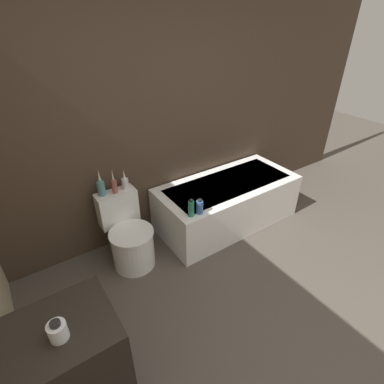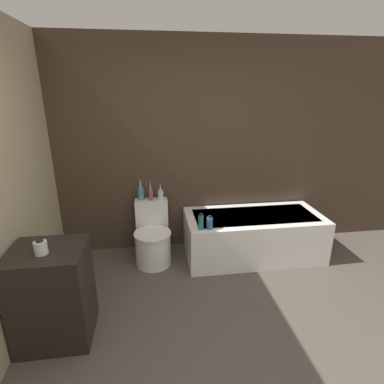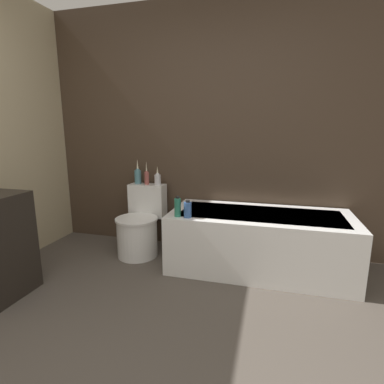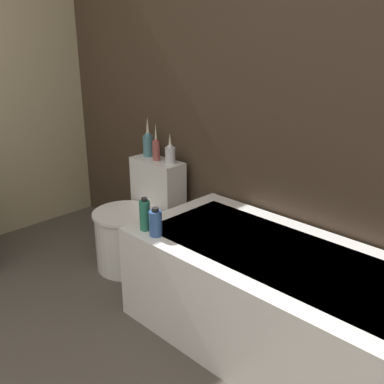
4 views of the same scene
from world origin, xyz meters
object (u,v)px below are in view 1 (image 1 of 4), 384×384
at_px(vase_gold, 101,187).
at_px(shampoo_bottle_short, 200,207).
at_px(bathtub, 227,202).
at_px(soap_bottle_glass, 58,331).
at_px(toilet, 129,237).
at_px(vase_silver, 114,185).
at_px(vase_bronze, 125,182).
at_px(shampoo_bottle_tall, 191,208).

distance_m(vase_gold, shampoo_bottle_short, 0.97).
xyz_separation_m(bathtub, soap_bottle_glass, (-2.07, -1.10, 0.61)).
distance_m(toilet, shampoo_bottle_short, 0.78).
height_order(toilet, shampoo_bottle_short, toilet).
bearing_deg(vase_gold, soap_bottle_glass, -116.92).
bearing_deg(shampoo_bottle_short, vase_silver, 138.35).
distance_m(soap_bottle_glass, shampoo_bottle_short, 1.68).
xyz_separation_m(toilet, soap_bottle_glass, (-0.83, -1.15, 0.59)).
distance_m(toilet, vase_bronze, 0.56).
bearing_deg(vase_bronze, vase_gold, 177.78).
height_order(bathtub, shampoo_bottle_tall, shampoo_bottle_tall).
bearing_deg(bathtub, soap_bottle_glass, -151.90).
relative_size(toilet, vase_gold, 2.54).
bearing_deg(toilet, vase_gold, 116.16).
xyz_separation_m(bathtub, vase_silver, (-1.24, 0.26, 0.52)).
distance_m(vase_silver, shampoo_bottle_short, 0.86).
bearing_deg(soap_bottle_glass, vase_bronze, 55.62).
bearing_deg(shampoo_bottle_short, soap_bottle_glass, -150.97).
xyz_separation_m(toilet, vase_silver, (0.00, 0.21, 0.51)).
bearing_deg(vase_gold, bathtub, -11.88).
bearing_deg(vase_silver, bathtub, -11.72).
xyz_separation_m(toilet, vase_gold, (-0.12, 0.24, 0.51)).
xyz_separation_m(vase_silver, shampoo_bottle_tall, (0.53, -0.55, -0.17)).
bearing_deg(vase_bronze, vase_silver, -170.64).
height_order(vase_bronze, shampoo_bottle_short, vase_bronze).
bearing_deg(shampoo_bottle_short, shampoo_bottle_tall, 175.61).
relative_size(soap_bottle_glass, vase_silver, 0.47).
bearing_deg(shampoo_bottle_tall, bathtub, 22.25).
height_order(vase_silver, vase_bronze, vase_silver).
bearing_deg(bathtub, shampoo_bottle_short, -154.17).
bearing_deg(vase_gold, toilet, -63.84).
distance_m(vase_bronze, shampoo_bottle_tall, 0.72).
distance_m(vase_gold, vase_silver, 0.12).
relative_size(soap_bottle_glass, vase_gold, 0.44).
height_order(soap_bottle_glass, vase_bronze, soap_bottle_glass).
bearing_deg(toilet, shampoo_bottle_tall, -32.26).
relative_size(vase_gold, shampoo_bottle_tall, 1.51).
distance_m(bathtub, shampoo_bottle_short, 0.77).
bearing_deg(soap_bottle_glass, bathtub, 28.10).
xyz_separation_m(toilet, vase_bronze, (0.12, 0.23, 0.49)).
distance_m(toilet, soap_bottle_glass, 1.53).
bearing_deg(vase_silver, vase_gold, 166.38).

